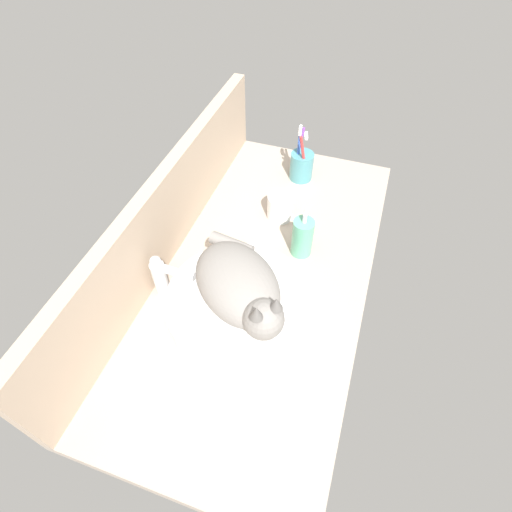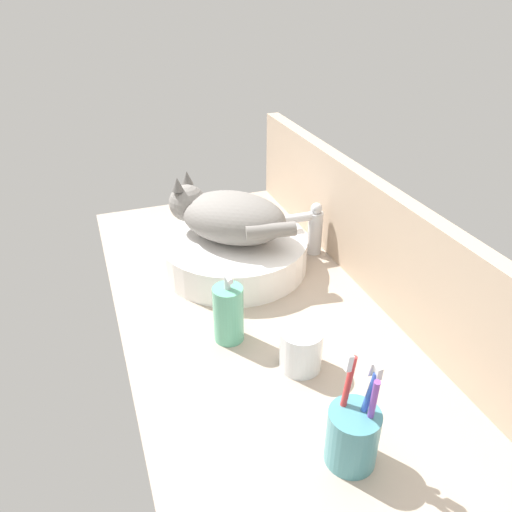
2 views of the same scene
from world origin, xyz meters
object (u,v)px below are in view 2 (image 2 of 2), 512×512
at_px(toothbrush_cup, 354,434).
at_px(water_glass, 301,351).
at_px(cat, 228,215).
at_px(sink_basin, 234,253).
at_px(faucet, 311,227).
at_px(soap_dispenser, 228,313).

height_order(toothbrush_cup, water_glass, toothbrush_cup).
bearing_deg(cat, sink_basin, 50.50).
distance_m(cat, water_glass, 0.39).
bearing_deg(sink_basin, toothbrush_cup, -0.48).
relative_size(sink_basin, faucet, 2.54).
height_order(soap_dispenser, toothbrush_cup, toothbrush_cup).
bearing_deg(soap_dispenser, water_glass, 39.16).
height_order(cat, soap_dispenser, cat).
xyz_separation_m(faucet, water_glass, (0.37, -0.19, -0.04)).
xyz_separation_m(faucet, soap_dispenser, (0.25, -0.29, -0.01)).
distance_m(sink_basin, toothbrush_cup, 0.58).
bearing_deg(soap_dispenser, cat, 162.55).
bearing_deg(faucet, soap_dispenser, -49.46).
bearing_deg(faucet, cat, -93.22).
height_order(cat, water_glass, cat).
xyz_separation_m(soap_dispenser, water_glass, (0.12, 0.10, -0.02)).
xyz_separation_m(sink_basin, toothbrush_cup, (0.58, -0.00, 0.01)).
relative_size(cat, soap_dispenser, 2.00).
relative_size(sink_basin, toothbrush_cup, 1.84).
relative_size(soap_dispenser, water_glass, 1.88).
height_order(faucet, water_glass, faucet).
relative_size(cat, faucet, 2.20).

